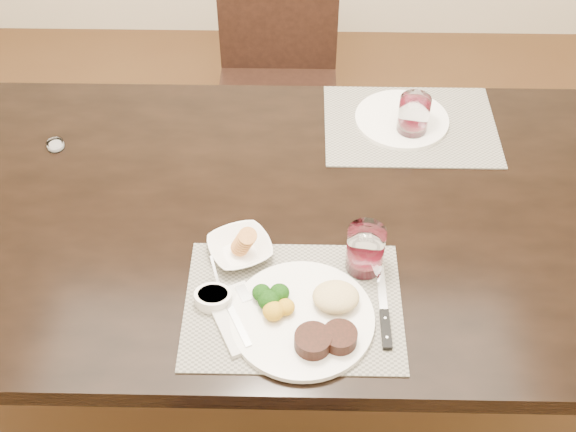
{
  "coord_description": "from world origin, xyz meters",
  "views": [
    {
      "loc": [
        0.08,
        -1.2,
        1.99
      ],
      "look_at": [
        0.06,
        -0.09,
        0.82
      ],
      "focal_mm": 45.0,
      "sensor_mm": 36.0,
      "label": 1
    }
  ],
  "objects_px": {
    "cracker_bowl": "(240,248)",
    "far_plate": "(402,119)",
    "chair_far": "(278,70)",
    "wine_glass_near": "(365,251)",
    "steak_knife": "(385,319)",
    "dinner_plate": "(309,317)"
  },
  "relations": [
    {
      "from": "steak_knife",
      "to": "chair_far",
      "type": "bearing_deg",
      "value": 101.47
    },
    {
      "from": "wine_glass_near",
      "to": "cracker_bowl",
      "type": "bearing_deg",
      "value": 173.45
    },
    {
      "from": "steak_knife",
      "to": "far_plate",
      "type": "xyz_separation_m",
      "value": [
        0.09,
        0.66,
        0.0
      ]
    },
    {
      "from": "cracker_bowl",
      "to": "steak_knife",
      "type": "bearing_deg",
      "value": -29.62
    },
    {
      "from": "chair_far",
      "to": "wine_glass_near",
      "type": "bearing_deg",
      "value": -78.49
    },
    {
      "from": "cracker_bowl",
      "to": "far_plate",
      "type": "height_order",
      "value": "cracker_bowl"
    },
    {
      "from": "chair_far",
      "to": "wine_glass_near",
      "type": "height_order",
      "value": "chair_far"
    },
    {
      "from": "wine_glass_near",
      "to": "far_plate",
      "type": "bearing_deg",
      "value": 75.76
    },
    {
      "from": "cracker_bowl",
      "to": "far_plate",
      "type": "distance_m",
      "value": 0.63
    },
    {
      "from": "chair_far",
      "to": "dinner_plate",
      "type": "height_order",
      "value": "chair_far"
    },
    {
      "from": "dinner_plate",
      "to": "far_plate",
      "type": "bearing_deg",
      "value": 52.29
    },
    {
      "from": "chair_far",
      "to": "dinner_plate",
      "type": "bearing_deg",
      "value": -85.26
    },
    {
      "from": "dinner_plate",
      "to": "steak_knife",
      "type": "xyz_separation_m",
      "value": [
        0.16,
        0.01,
        -0.01
      ]
    },
    {
      "from": "cracker_bowl",
      "to": "far_plate",
      "type": "bearing_deg",
      "value": 49.97
    },
    {
      "from": "dinner_plate",
      "to": "far_plate",
      "type": "xyz_separation_m",
      "value": [
        0.25,
        0.67,
        -0.01
      ]
    },
    {
      "from": "steak_knife",
      "to": "cracker_bowl",
      "type": "xyz_separation_m",
      "value": [
        -0.31,
        0.18,
        0.01
      ]
    },
    {
      "from": "chair_far",
      "to": "dinner_plate",
      "type": "relative_size",
      "value": 2.99
    },
    {
      "from": "chair_far",
      "to": "far_plate",
      "type": "relative_size",
      "value": 3.56
    },
    {
      "from": "dinner_plate",
      "to": "cracker_bowl",
      "type": "xyz_separation_m",
      "value": [
        -0.15,
        0.18,
        0.0
      ]
    },
    {
      "from": "steak_knife",
      "to": "far_plate",
      "type": "height_order",
      "value": "same"
    },
    {
      "from": "wine_glass_near",
      "to": "dinner_plate",
      "type": "bearing_deg",
      "value": -128.47
    },
    {
      "from": "dinner_plate",
      "to": "steak_knife",
      "type": "distance_m",
      "value": 0.16
    }
  ]
}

